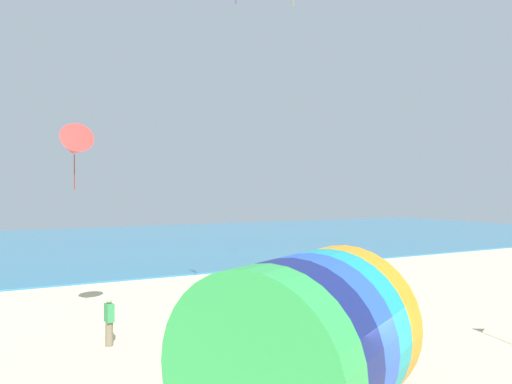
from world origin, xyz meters
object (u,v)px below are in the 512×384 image
object	(u,v)px
giant_inflatable_tube	(304,345)
kite_red_delta	(74,146)
kite_handler	(383,344)
bystander_mid_beach	(109,321)
bystander_near_water	(384,301)

from	to	relation	value
giant_inflatable_tube	kite_red_delta	world-z (taller)	kite_red_delta
giant_inflatable_tube	kite_handler	world-z (taller)	giant_inflatable_tube
bystander_mid_beach	bystander_near_water	bearing A→B (deg)	-13.95
kite_handler	bystander_near_water	size ratio (longest dim) A/B	0.93
kite_red_delta	bystander_mid_beach	xyz separation A→B (m)	(0.64, -2.69, -5.69)
giant_inflatable_tube	bystander_near_water	size ratio (longest dim) A/B	3.22
bystander_near_water	bystander_mid_beach	xyz separation A→B (m)	(-9.26, 2.30, -0.09)
giant_inflatable_tube	bystander_mid_beach	xyz separation A→B (m)	(-2.19, 7.66, -1.01)
giant_inflatable_tube	kite_red_delta	distance (m)	11.70
bystander_mid_beach	kite_red_delta	bearing A→B (deg)	103.42
giant_inflatable_tube	kite_red_delta	bearing A→B (deg)	105.32
giant_inflatable_tube	kite_handler	size ratio (longest dim) A/B	3.45
kite_red_delta	bystander_mid_beach	size ratio (longest dim) A/B	1.49
kite_red_delta	bystander_near_water	size ratio (longest dim) A/B	1.35
kite_handler	bystander_mid_beach	bearing A→B (deg)	134.74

